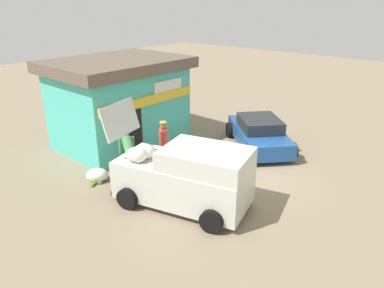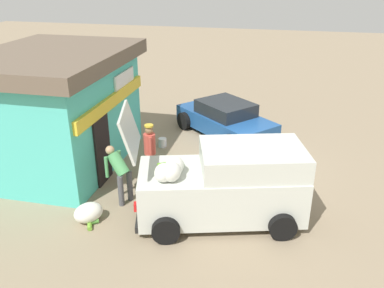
{
  "view_description": "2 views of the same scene",
  "coord_description": "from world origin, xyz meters",
  "px_view_note": "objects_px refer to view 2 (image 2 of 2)",
  "views": [
    {
      "loc": [
        -9.83,
        -6.32,
        5.82
      ],
      "look_at": [
        -0.62,
        1.82,
        0.84
      ],
      "focal_mm": 33.61,
      "sensor_mm": 36.0,
      "label": 1
    },
    {
      "loc": [
        -11.42,
        -1.02,
        5.88
      ],
      "look_at": [
        -0.93,
        1.36,
        1.06
      ],
      "focal_mm": 37.65,
      "sensor_mm": 36.0,
      "label": 2
    }
  ],
  "objects_px": {
    "vendor_standing": "(150,149)",
    "unloaded_banana_pile": "(89,213)",
    "delivery_van": "(225,184)",
    "customer_bending": "(119,170)",
    "storefront_bar": "(57,108)",
    "parked_sedan": "(225,119)",
    "paint_bucket": "(163,143)"
  },
  "relations": [
    {
      "from": "vendor_standing",
      "to": "unloaded_banana_pile",
      "type": "xyz_separation_m",
      "value": [
        -2.35,
        0.86,
        -0.79
      ]
    },
    {
      "from": "delivery_van",
      "to": "customer_bending",
      "type": "relative_size",
      "value": 2.95
    },
    {
      "from": "storefront_bar",
      "to": "customer_bending",
      "type": "bearing_deg",
      "value": -123.62
    },
    {
      "from": "delivery_van",
      "to": "vendor_standing",
      "type": "height_order",
      "value": "delivery_van"
    },
    {
      "from": "parked_sedan",
      "to": "unloaded_banana_pile",
      "type": "height_order",
      "value": "parked_sedan"
    },
    {
      "from": "customer_bending",
      "to": "unloaded_banana_pile",
      "type": "bearing_deg",
      "value": 158.42
    },
    {
      "from": "customer_bending",
      "to": "vendor_standing",
      "type": "bearing_deg",
      "value": -18.72
    },
    {
      "from": "parked_sedan",
      "to": "vendor_standing",
      "type": "relative_size",
      "value": 2.34
    },
    {
      "from": "parked_sedan",
      "to": "unloaded_banana_pile",
      "type": "relative_size",
      "value": 4.44
    },
    {
      "from": "delivery_van",
      "to": "paint_bucket",
      "type": "distance_m",
      "value": 4.77
    },
    {
      "from": "parked_sedan",
      "to": "unloaded_banana_pile",
      "type": "xyz_separation_m",
      "value": [
        -6.3,
        2.48,
        -0.39
      ]
    },
    {
      "from": "parked_sedan",
      "to": "paint_bucket",
      "type": "bearing_deg",
      "value": 128.9
    },
    {
      "from": "delivery_van",
      "to": "unloaded_banana_pile",
      "type": "distance_m",
      "value": 3.47
    },
    {
      "from": "vendor_standing",
      "to": "paint_bucket",
      "type": "distance_m",
      "value": 2.54
    },
    {
      "from": "customer_bending",
      "to": "unloaded_banana_pile",
      "type": "height_order",
      "value": "customer_bending"
    },
    {
      "from": "parked_sedan",
      "to": "customer_bending",
      "type": "height_order",
      "value": "customer_bending"
    },
    {
      "from": "customer_bending",
      "to": "storefront_bar",
      "type": "bearing_deg",
      "value": 56.38
    },
    {
      "from": "storefront_bar",
      "to": "unloaded_banana_pile",
      "type": "bearing_deg",
      "value": -141.76
    },
    {
      "from": "storefront_bar",
      "to": "delivery_van",
      "type": "xyz_separation_m",
      "value": [
        -1.95,
        -5.51,
        -0.88
      ]
    },
    {
      "from": "customer_bending",
      "to": "paint_bucket",
      "type": "bearing_deg",
      "value": -1.25
    },
    {
      "from": "unloaded_banana_pile",
      "to": "paint_bucket",
      "type": "distance_m",
      "value": 4.74
    },
    {
      "from": "parked_sedan",
      "to": "storefront_bar",
      "type": "bearing_deg",
      "value": 126.13
    },
    {
      "from": "delivery_van",
      "to": "customer_bending",
      "type": "height_order",
      "value": "delivery_van"
    },
    {
      "from": "storefront_bar",
      "to": "delivery_van",
      "type": "height_order",
      "value": "storefront_bar"
    },
    {
      "from": "delivery_van",
      "to": "storefront_bar",
      "type": "bearing_deg",
      "value": 70.55
    },
    {
      "from": "paint_bucket",
      "to": "customer_bending",
      "type": "bearing_deg",
      "value": 178.75
    },
    {
      "from": "storefront_bar",
      "to": "customer_bending",
      "type": "distance_m",
      "value": 3.34
    },
    {
      "from": "delivery_van",
      "to": "vendor_standing",
      "type": "distance_m",
      "value": 2.81
    },
    {
      "from": "storefront_bar",
      "to": "unloaded_banana_pile",
      "type": "distance_m",
      "value": 3.98
    },
    {
      "from": "delivery_van",
      "to": "unloaded_banana_pile",
      "type": "xyz_separation_m",
      "value": [
        -0.91,
        3.26,
        -0.74
      ]
    },
    {
      "from": "parked_sedan",
      "to": "paint_bucket",
      "type": "relative_size",
      "value": 13.06
    },
    {
      "from": "parked_sedan",
      "to": "vendor_standing",
      "type": "xyz_separation_m",
      "value": [
        -3.96,
        1.62,
        0.4
      ]
    }
  ]
}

